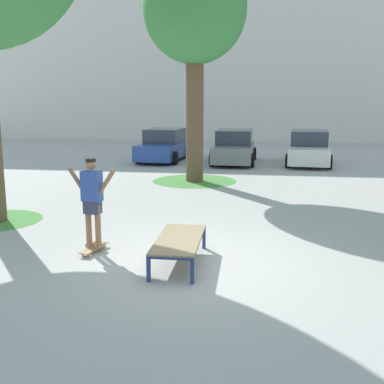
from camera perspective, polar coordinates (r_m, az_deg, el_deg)
ground_plane at (r=8.63m, az=0.42°, el=-8.29°), size 120.00×120.00×0.00m
building_facade at (r=35.30m, az=1.14°, el=18.15°), size 40.59×4.00×14.47m
skate_box at (r=8.40m, az=-1.56°, el=-5.87°), size 0.81×1.92×0.46m
skateboard at (r=9.29m, az=-11.64°, el=-6.60°), size 0.34×0.82×0.09m
skater at (r=9.05m, az=-11.88°, el=-0.58°), size 1.00×0.34×1.69m
tree_mid_back at (r=16.95m, az=0.34°, el=20.76°), size 3.49×3.49×7.68m
grass_patch_mid_back at (r=16.95m, az=0.32°, el=1.34°), size 2.98×2.98×0.01m
car_blue at (r=22.66m, az=-3.31°, el=5.53°), size 2.16×4.32×1.50m
car_grey at (r=21.84m, az=5.08°, el=5.30°), size 1.96×4.22×1.50m
car_white at (r=21.92m, az=13.84°, el=5.04°), size 2.17×4.32×1.50m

